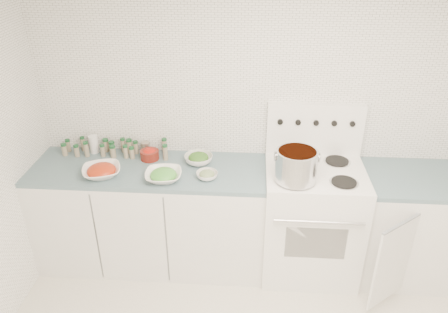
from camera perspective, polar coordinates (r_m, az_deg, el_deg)
room_walls at (r=2.03m, az=4.02°, el=-2.68°), size 3.54×3.04×2.52m
counter_left at (r=3.72m, az=-9.33°, el=-7.52°), size 1.85×0.62×0.90m
stove at (r=3.63m, az=11.27°, el=-7.76°), size 0.76×0.70×1.36m
counter_right at (r=3.86m, az=23.51°, el=-8.33°), size 0.89×0.88×0.90m
stock_pot at (r=3.17m, az=9.43°, el=-0.99°), size 0.32×0.30×0.23m
bowl_tomato at (r=3.43m, az=-15.70°, el=-1.82°), size 0.36×0.36×0.10m
bowl_snowpea at (r=3.28m, az=-7.91°, el=-2.43°), size 0.30×0.30×0.09m
bowl_broccoli at (r=3.48m, az=-3.34°, el=-0.26°), size 0.29×0.29×0.09m
bowl_zucchini at (r=3.28m, az=-2.23°, el=-2.41°), size 0.20×0.20×0.07m
bowl_pepper at (r=3.59m, az=-9.69°, el=0.33°), size 0.15×0.15×0.09m
salt_canister at (r=3.79m, az=-16.63°, el=1.55°), size 0.09×0.09×0.15m
tin_can at (r=3.70m, az=-10.20°, el=1.18°), size 0.07×0.07×0.09m
spice_cluster at (r=3.71m, az=-14.27°, el=1.07°), size 0.89×0.16×0.14m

